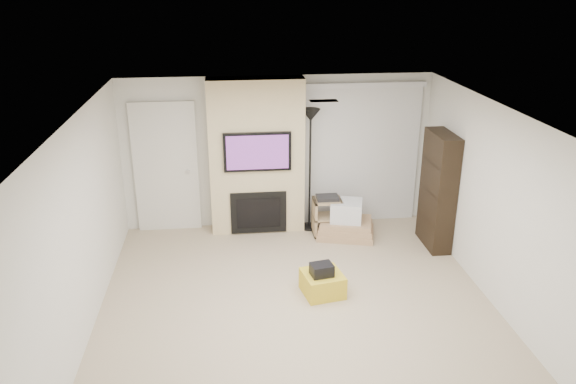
{
  "coord_description": "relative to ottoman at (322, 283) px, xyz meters",
  "views": [
    {
      "loc": [
        -0.81,
        -5.99,
        3.95
      ],
      "look_at": [
        0.0,
        1.2,
        1.15
      ],
      "focal_mm": 35.0,
      "sensor_mm": 36.0,
      "label": 1
    }
  ],
  "objects": [
    {
      "name": "wall_right",
      "position": [
        2.13,
        -0.39,
        1.1
      ],
      "size": [
        0.0,
        5.5,
        2.5
      ],
      "primitive_type": "cube",
      "rotation": [
        1.57,
        0.0,
        1.57
      ],
      "color": "silver",
      "rests_on": "ground"
    },
    {
      "name": "floor_lamp",
      "position": [
        0.13,
        2.08,
        1.44
      ],
      "size": [
        0.3,
        0.3,
        2.02
      ],
      "color": "black",
      "rests_on": "floor"
    },
    {
      "name": "wall_left",
      "position": [
        -2.87,
        -0.39,
        1.1
      ],
      "size": [
        0.0,
        5.5,
        2.5
      ],
      "primitive_type": "cube",
      "rotation": [
        1.57,
        0.0,
        1.57
      ],
      "color": "silver",
      "rests_on": "ground"
    },
    {
      "name": "ceiling",
      "position": [
        -0.37,
        -0.39,
        2.35
      ],
      "size": [
        5.0,
        5.5,
        0.0
      ],
      "primitive_type": "cube",
      "color": "white",
      "rests_on": "wall_back"
    },
    {
      "name": "black_bag",
      "position": [
        -0.02,
        -0.04,
        0.23
      ],
      "size": [
        0.32,
        0.27,
        0.16
      ],
      "primitive_type": "cube",
      "rotation": [
        0.0,
        0.0,
        0.19
      ],
      "color": "black",
      "rests_on": "ottoman"
    },
    {
      "name": "av_stand",
      "position": [
        0.38,
        1.82,
        0.2
      ],
      "size": [
        0.45,
        0.38,
        0.66
      ],
      "color": "tan",
      "rests_on": "floor"
    },
    {
      "name": "box_stack",
      "position": [
        0.68,
        1.72,
        0.08
      ],
      "size": [
        1.03,
        0.88,
        0.6
      ],
      "color": "tan",
      "rests_on": "floor"
    },
    {
      "name": "floor",
      "position": [
        -0.37,
        -0.39,
        -0.15
      ],
      "size": [
        5.0,
        5.5,
        0.0
      ],
      "primitive_type": "cube",
      "color": "tan",
      "rests_on": "ground"
    },
    {
      "name": "entry_door",
      "position": [
        -2.17,
        2.32,
        0.9
      ],
      "size": [
        1.02,
        0.11,
        2.14
      ],
      "color": "silver",
      "rests_on": "floor"
    },
    {
      "name": "bookshelf",
      "position": [
        1.97,
        1.25,
        0.75
      ],
      "size": [
        0.3,
        0.8,
        1.8
      ],
      "color": "black",
      "rests_on": "floor"
    },
    {
      "name": "fireplace_wall",
      "position": [
        -0.72,
        2.15,
        1.09
      ],
      "size": [
        1.5,
        0.47,
        2.5
      ],
      "color": "beige",
      "rests_on": "floor"
    },
    {
      "name": "vertical_blinds",
      "position": [
        1.03,
        2.31,
        1.12
      ],
      "size": [
        1.98,
        0.1,
        2.37
      ],
      "color": "silver",
      "rests_on": "floor"
    },
    {
      "name": "ottoman",
      "position": [
        0.0,
        0.0,
        0.0
      ],
      "size": [
        0.58,
        0.58,
        0.3
      ],
      "primitive_type": "cube",
      "rotation": [
        0.0,
        0.0,
        0.19
      ],
      "color": "gold",
      "rests_on": "floor"
    },
    {
      "name": "wall_front",
      "position": [
        -0.37,
        -3.14,
        1.1
      ],
      "size": [
        5.0,
        0.0,
        2.5
      ],
      "primitive_type": "cube",
      "rotation": [
        1.57,
        0.0,
        0.0
      ],
      "color": "silver",
      "rests_on": "ground"
    },
    {
      "name": "wall_back",
      "position": [
        -0.37,
        2.36,
        1.1
      ],
      "size": [
        5.0,
        0.0,
        2.5
      ],
      "primitive_type": "cube",
      "rotation": [
        1.57,
        0.0,
        0.0
      ],
      "color": "silver",
      "rests_on": "ground"
    },
    {
      "name": "hvac_vent",
      "position": [
        0.03,
        0.41,
        2.35
      ],
      "size": [
        0.35,
        0.18,
        0.01
      ],
      "primitive_type": "cube",
      "color": "silver",
      "rests_on": "ceiling"
    }
  ]
}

